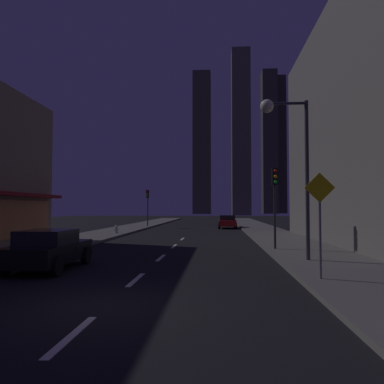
{
  "coord_description": "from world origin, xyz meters",
  "views": [
    {
      "loc": [
        2.56,
        -8.61,
        2.24
      ],
      "look_at": [
        0.0,
        29.1,
        3.83
      ],
      "focal_mm": 35.55,
      "sensor_mm": 36.0,
      "label": 1
    }
  ],
  "objects": [
    {
      "name": "sidewalk_right",
      "position": [
        7.0,
        32.0,
        0.07
      ],
      "size": [
        4.0,
        76.0,
        0.15
      ],
      "primitive_type": "cube",
      "color": "#605E59",
      "rests_on": "ground"
    },
    {
      "name": "car_parked_far",
      "position": [
        3.6,
        33.39,
        0.74
      ],
      "size": [
        1.98,
        4.24,
        1.45
      ],
      "color": "#B21919",
      "rests_on": "ground"
    },
    {
      "name": "sidewalk_left",
      "position": [
        -7.0,
        32.0,
        0.07
      ],
      "size": [
        4.0,
        76.0,
        0.15
      ],
      "primitive_type": "cube",
      "color": "#605E59",
      "rests_on": "ground"
    },
    {
      "name": "skyscraper_distant_short",
      "position": [
        23.21,
        143.86,
        28.52
      ],
      "size": [
        5.88,
        7.64,
        57.05
      ],
      "primitive_type": "cube",
      "color": "#413D30",
      "rests_on": "ground"
    },
    {
      "name": "fire_hydrant_far_left",
      "position": [
        -5.9,
        22.64,
        0.45
      ],
      "size": [
        0.42,
        0.3,
        0.65
      ],
      "color": "#B2B2B2",
      "rests_on": "sidewalk_left"
    },
    {
      "name": "ground_plane",
      "position": [
        0.0,
        32.0,
        -0.05
      ],
      "size": [
        78.0,
        136.0,
        0.1
      ],
      "primitive_type": "cube",
      "color": "black"
    },
    {
      "name": "lane_marking_center",
      "position": [
        0.0,
        8.4,
        0.01
      ],
      "size": [
        0.16,
        23.0,
        0.01
      ],
      "color": "silver",
      "rests_on": "ground"
    },
    {
      "name": "traffic_light_near_right",
      "position": [
        5.5,
        11.12,
        3.19
      ],
      "size": [
        0.32,
        0.48,
        4.2
      ],
      "color": "#2D2D2D",
      "rests_on": "sidewalk_right"
    },
    {
      "name": "traffic_light_far_left",
      "position": [
        -5.5,
        34.6,
        3.19
      ],
      "size": [
        0.32,
        0.48,
        4.2
      ],
      "color": "#2D2D2D",
      "rests_on": "sidewalk_left"
    },
    {
      "name": "skyscraper_distant_slender",
      "position": [
        26.66,
        150.88,
        28.67
      ],
      "size": [
        8.45,
        5.41,
        57.33
      ],
      "primitive_type": "cube",
      "color": "#3B382C",
      "rests_on": "ground"
    },
    {
      "name": "street_lamp_right",
      "position": [
        5.38,
        7.09,
        5.07
      ],
      "size": [
        1.96,
        0.56,
        6.58
      ],
      "color": "#38383D",
      "rests_on": "sidewalk_right"
    },
    {
      "name": "skyscraper_distant_mid",
      "position": [
        9.87,
        110.84,
        25.99
      ],
      "size": [
        5.75,
        7.49,
        51.97
      ],
      "primitive_type": "cube",
      "color": "#625D49",
      "rests_on": "ground"
    },
    {
      "name": "skyscraper_distant_tall",
      "position": [
        -3.46,
        137.29,
        27.25
      ],
      "size": [
        6.81,
        8.78,
        54.51
      ],
      "primitive_type": "cube",
      "color": "#484436",
      "rests_on": "ground"
    },
    {
      "name": "pedestrian_crossing_sign",
      "position": [
        5.6,
        2.96,
        2.02
      ],
      "size": [
        0.91,
        0.08,
        3.15
      ],
      "color": "slate",
      "rests_on": "sidewalk_right"
    },
    {
      "name": "car_parked_near",
      "position": [
        -3.6,
        4.93,
        0.74
      ],
      "size": [
        1.98,
        4.24,
        1.45
      ],
      "color": "black",
      "rests_on": "ground"
    }
  ]
}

